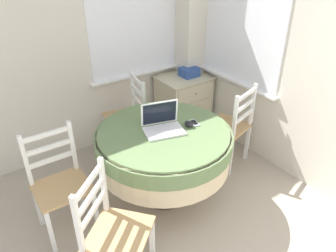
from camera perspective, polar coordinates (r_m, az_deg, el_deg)
The scene contains 11 objects.
corner_room_shell at distance 2.88m, azimuth 6.68°, elevation 11.68°, with size 4.17×5.07×2.55m.
round_dining_table at distance 2.87m, azimuth -0.75°, elevation -3.40°, with size 1.19×1.19×0.75m.
laptop at distance 2.78m, azimuth -0.97°, elevation 0.23°, with size 0.38×0.32×0.24m.
computer_mouse at distance 2.84m, azimuth 3.65°, elevation 0.35°, with size 0.06×0.10×0.05m.
cell_phone at distance 2.90m, azimuth 4.59°, elevation 0.56°, with size 0.08×0.13×0.01m.
dining_chair_near_back_window at distance 3.65m, azimuth -6.98°, elevation 1.56°, with size 0.47×0.50×0.91m.
dining_chair_near_right_window at distance 3.49m, azimuth 10.85°, elevation -0.18°, with size 0.52×0.50×0.91m.
dining_chair_camera_near at distance 2.36m, azimuth -9.57°, elevation -17.79°, with size 0.58×0.58×0.91m.
dining_chair_left_flank at distance 2.83m, azimuth -18.27°, elevation -9.62°, with size 0.43×0.40×0.91m.
corner_cabinet at distance 4.16m, azimuth 2.68°, elevation 4.08°, with size 0.61×0.51×0.70m.
storage_box at distance 4.03m, azimuth 3.73°, elevation 9.40°, with size 0.21×0.18×0.11m.
Camera 1 is at (-0.71, -0.02, 2.19)m, focal length 35.00 mm.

